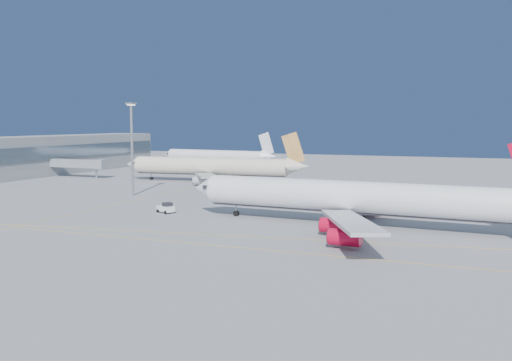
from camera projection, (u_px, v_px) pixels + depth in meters
name	position (u px, v px, depth m)	size (l,w,h in m)	color
ground	(229.00, 229.00, 109.09)	(500.00, 500.00, 0.00)	slate
terminal	(57.00, 154.00, 229.43)	(18.40, 110.00, 15.00)	gray
jet_bridge	(80.00, 164.00, 209.57)	(23.60, 3.60, 6.90)	gray
taxiway_lines	(178.00, 219.00, 120.40)	(118.86, 140.00, 0.02)	#E8A80C
airliner_virgin	(356.00, 198.00, 112.58)	(73.88, 66.27, 18.22)	white
airliner_etihad	(214.00, 167.00, 194.83)	(66.38, 61.03, 17.32)	beige
airliner_third	(217.00, 156.00, 259.54)	(60.14, 55.14, 16.13)	white
pushback_tug	(166.00, 208.00, 128.57)	(4.80, 3.98, 2.42)	white
light_mast	(132.00, 141.00, 157.80)	(2.23, 2.23, 25.76)	gray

